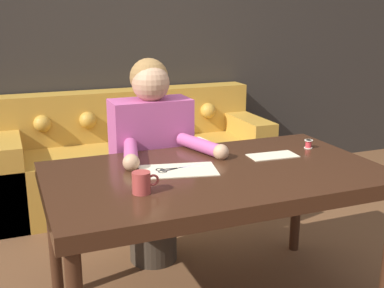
{
  "coord_description": "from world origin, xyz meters",
  "views": [
    {
      "loc": [
        -0.83,
        -1.81,
        1.43
      ],
      "look_at": [
        -0.01,
        0.25,
        0.83
      ],
      "focal_mm": 45.0,
      "sensor_mm": 36.0,
      "label": 1
    }
  ],
  "objects_px": {
    "couch": "(135,160)",
    "mug": "(142,183)",
    "dining_table": "(216,184)",
    "scissors": "(172,169)",
    "person": "(152,162)",
    "thread_spool": "(308,144)"
  },
  "relations": [
    {
      "from": "mug",
      "to": "dining_table",
      "type": "bearing_deg",
      "value": 21.11
    },
    {
      "from": "scissors",
      "to": "thread_spool",
      "type": "height_order",
      "value": "thread_spool"
    },
    {
      "from": "couch",
      "to": "mug",
      "type": "height_order",
      "value": "couch"
    },
    {
      "from": "person",
      "to": "mug",
      "type": "xyz_separation_m",
      "value": [
        -0.26,
        -0.73,
        0.15
      ]
    },
    {
      "from": "thread_spool",
      "to": "dining_table",
      "type": "bearing_deg",
      "value": -165.18
    },
    {
      "from": "couch",
      "to": "person",
      "type": "relative_size",
      "value": 1.74
    },
    {
      "from": "dining_table",
      "to": "scissors",
      "type": "bearing_deg",
      "value": 156.19
    },
    {
      "from": "thread_spool",
      "to": "mug",
      "type": "bearing_deg",
      "value": -162.66
    },
    {
      "from": "dining_table",
      "to": "couch",
      "type": "relative_size",
      "value": 0.75
    },
    {
      "from": "couch",
      "to": "dining_table",
      "type": "bearing_deg",
      "value": -91.23
    },
    {
      "from": "scissors",
      "to": "dining_table",
      "type": "bearing_deg",
      "value": -23.81
    },
    {
      "from": "dining_table",
      "to": "scissors",
      "type": "xyz_separation_m",
      "value": [
        -0.19,
        0.08,
        0.07
      ]
    },
    {
      "from": "couch",
      "to": "mug",
      "type": "bearing_deg",
      "value": -103.73
    },
    {
      "from": "dining_table",
      "to": "couch",
      "type": "distance_m",
      "value": 1.66
    },
    {
      "from": "person",
      "to": "scissors",
      "type": "height_order",
      "value": "person"
    },
    {
      "from": "scissors",
      "to": "thread_spool",
      "type": "relative_size",
      "value": 5.37
    },
    {
      "from": "scissors",
      "to": "mug",
      "type": "height_order",
      "value": "mug"
    },
    {
      "from": "couch",
      "to": "scissors",
      "type": "height_order",
      "value": "couch"
    },
    {
      "from": "dining_table",
      "to": "scissors",
      "type": "height_order",
      "value": "scissors"
    },
    {
      "from": "person",
      "to": "thread_spool",
      "type": "height_order",
      "value": "person"
    },
    {
      "from": "person",
      "to": "thread_spool",
      "type": "distance_m",
      "value": 0.87
    },
    {
      "from": "person",
      "to": "scissors",
      "type": "bearing_deg",
      "value": -95.89
    }
  ]
}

